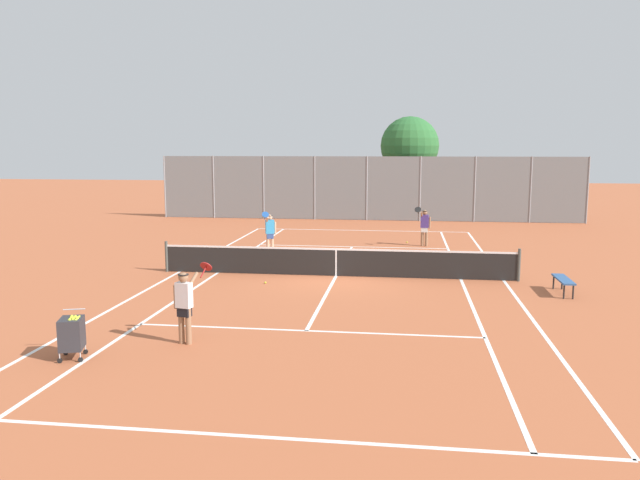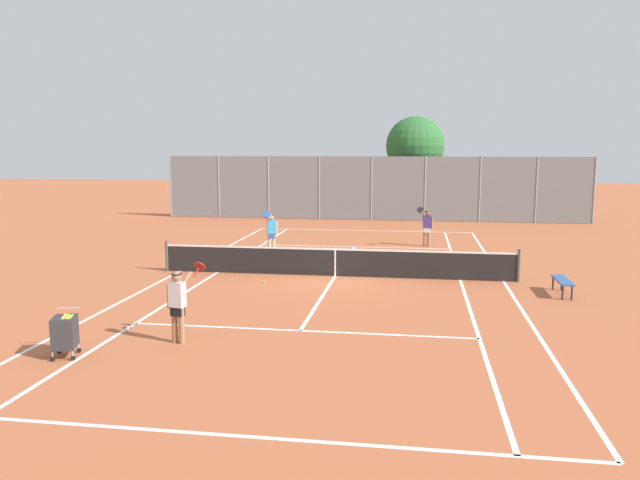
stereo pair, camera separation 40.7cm
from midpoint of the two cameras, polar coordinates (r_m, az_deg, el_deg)
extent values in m
plane|color=#B25B38|center=(21.04, 1.95, -3.33)|extent=(120.00, 120.00, 0.00)
cube|color=white|center=(9.87, -6.75, -17.33)|extent=(11.00, 0.10, 0.01)
cube|color=white|center=(32.72, 4.44, 0.87)|extent=(11.00, 0.10, 0.01)
cube|color=white|center=(22.35, -12.21, -2.81)|extent=(0.10, 23.80, 0.01)
cube|color=white|center=(21.11, 16.97, -3.65)|extent=(0.10, 23.80, 0.01)
cube|color=white|center=(21.90, -8.86, -2.95)|extent=(0.10, 23.80, 0.01)
cube|color=white|center=(20.96, 13.25, -3.59)|extent=(0.10, 23.80, 0.01)
cube|color=white|center=(14.89, -1.03, -8.28)|extent=(8.26, 0.10, 0.01)
cube|color=white|center=(27.30, 3.56, -0.62)|extent=(8.26, 0.10, 0.01)
cube|color=white|center=(21.03, 1.95, -3.33)|extent=(0.10, 12.80, 0.01)
cylinder|color=#474C47|center=(22.42, -13.33, -1.43)|extent=(0.10, 0.10, 1.07)
cylinder|color=#474C47|center=(21.08, 18.24, -2.25)|extent=(0.10, 0.10, 1.07)
cube|color=black|center=(20.95, 1.96, -2.09)|extent=(11.90, 0.02, 0.89)
cube|color=white|center=(20.87, 1.96, -0.86)|extent=(11.90, 0.03, 0.06)
cube|color=white|center=(20.95, 1.96, -2.14)|extent=(0.05, 0.03, 0.89)
cube|color=#2D2D33|center=(13.89, -21.53, -7.85)|extent=(0.59, 0.66, 0.64)
cylinder|color=#B7B7BC|center=(13.72, -20.87, -9.65)|extent=(0.02, 0.02, 0.16)
cylinder|color=black|center=(13.75, -20.85, -10.07)|extent=(0.10, 0.06, 0.10)
cylinder|color=#B7B7BC|center=(13.81, -22.49, -9.62)|extent=(0.02, 0.02, 0.16)
cylinder|color=black|center=(13.85, -22.47, -10.03)|extent=(0.10, 0.06, 0.10)
cylinder|color=#B7B7BC|center=(14.19, -20.43, -9.03)|extent=(0.02, 0.02, 0.16)
cylinder|color=black|center=(14.22, -20.41, -9.43)|extent=(0.10, 0.06, 0.10)
cylinder|color=#B7B7BC|center=(14.28, -22.00, -9.01)|extent=(0.02, 0.02, 0.16)
cylinder|color=black|center=(14.31, -21.98, -9.41)|extent=(0.10, 0.06, 0.10)
cylinder|color=#B7B7BC|center=(14.11, -21.31, -5.83)|extent=(0.43, 0.15, 0.02)
sphere|color=#D1DB33|center=(13.92, -20.92, -6.49)|extent=(0.07, 0.07, 0.07)
sphere|color=#D1DB33|center=(13.84, -20.98, -6.56)|extent=(0.07, 0.07, 0.07)
sphere|color=#D1DB33|center=(13.78, -21.09, -6.57)|extent=(0.07, 0.07, 0.07)
sphere|color=#D1DB33|center=(13.73, -21.08, -6.70)|extent=(0.07, 0.07, 0.07)
sphere|color=#D1DB33|center=(13.65, -21.21, -6.75)|extent=(0.07, 0.07, 0.07)
sphere|color=#D1DB33|center=(13.93, -21.23, -6.44)|extent=(0.07, 0.07, 0.07)
sphere|color=#D1DB33|center=(13.86, -21.26, -6.50)|extent=(0.07, 0.07, 0.07)
sphere|color=#D1DB33|center=(13.81, -21.33, -6.66)|extent=(0.07, 0.07, 0.07)
sphere|color=#D1DB33|center=(13.74, -21.43, -6.62)|extent=(0.07, 0.07, 0.07)
sphere|color=#D1DB33|center=(13.68, -21.46, -6.81)|extent=(0.07, 0.07, 0.07)
sphere|color=#D1DB33|center=(13.93, -21.50, -6.41)|extent=(0.07, 0.07, 0.07)
sphere|color=#D1DB33|center=(13.87, -21.54, -6.49)|extent=(0.07, 0.07, 0.07)
sphere|color=#D1DB33|center=(13.81, -21.62, -6.63)|extent=(0.07, 0.07, 0.07)
sphere|color=#D1DB33|center=(13.75, -21.66, -6.76)|extent=(0.07, 0.07, 0.07)
sphere|color=#D1DB33|center=(13.68, -21.71, -6.71)|extent=(0.07, 0.07, 0.07)
cylinder|color=#936B4C|center=(14.24, -12.34, -7.55)|extent=(0.13, 0.13, 0.82)
cylinder|color=#936B4C|center=(14.14, -11.74, -7.65)|extent=(0.13, 0.13, 0.82)
cube|color=black|center=(14.11, -12.08, -6.31)|extent=(0.31, 0.24, 0.24)
cube|color=white|center=(14.02, -12.13, -4.89)|extent=(0.38, 0.27, 0.56)
sphere|color=#936B4C|center=(13.94, -12.18, -3.33)|extent=(0.22, 0.22, 0.22)
cylinder|color=black|center=(13.92, -12.19, -3.06)|extent=(0.23, 0.23, 0.02)
cylinder|color=#936B4C|center=(14.16, -12.86, -5.03)|extent=(0.08, 0.08, 0.52)
cylinder|color=#936B4C|center=(14.00, -11.40, -3.67)|extent=(0.18, 0.46, 0.35)
cylinder|color=maroon|center=(14.11, -10.40, -2.88)|extent=(0.09, 0.25, 0.22)
cylinder|color=maroon|center=(14.19, -10.15, -2.36)|extent=(0.32, 0.26, 0.23)
cylinder|color=#D8A884|center=(25.61, -3.81, -0.30)|extent=(0.13, 0.13, 0.82)
cylinder|color=#D8A884|center=(25.58, -4.21, -0.31)|extent=(0.13, 0.13, 0.82)
cube|color=#334C8C|center=(25.54, -4.01, 0.42)|extent=(0.33, 0.27, 0.24)
cube|color=#3399D8|center=(25.50, -4.02, 1.23)|extent=(0.39, 0.31, 0.56)
sphere|color=#D8A884|center=(25.45, -4.03, 2.10)|extent=(0.22, 0.22, 0.22)
cylinder|color=black|center=(25.44, -4.03, 2.24)|extent=(0.23, 0.23, 0.02)
cylinder|color=#D8A884|center=(25.54, -3.53, 1.11)|extent=(0.08, 0.08, 0.52)
cylinder|color=#D8A884|center=(25.30, -4.27, 1.83)|extent=(0.24, 0.45, 0.35)
cylinder|color=#1E4C99|center=(25.01, -4.48, 2.12)|extent=(0.12, 0.24, 0.22)
cylinder|color=#1E4C99|center=(24.88, -4.44, 2.34)|extent=(0.33, 0.29, 0.23)
cylinder|color=#936B4C|center=(27.73, 10.33, 0.25)|extent=(0.13, 0.13, 0.82)
cylinder|color=#936B4C|center=(27.74, 9.96, 0.26)|extent=(0.13, 0.13, 0.82)
cube|color=white|center=(27.69, 10.16, 0.93)|extent=(0.30, 0.21, 0.24)
cube|color=#4C388C|center=(27.65, 10.18, 1.67)|extent=(0.36, 0.24, 0.56)
sphere|color=#936B4C|center=(27.60, 10.20, 2.48)|extent=(0.22, 0.22, 0.22)
cylinder|color=black|center=(27.60, 10.20, 2.61)|extent=(0.23, 0.23, 0.02)
cylinder|color=#936B4C|center=(27.63, 10.63, 1.53)|extent=(0.08, 0.08, 0.52)
cylinder|color=#936B4C|center=(27.49, 9.90, 2.25)|extent=(0.13, 0.46, 0.35)
cylinder|color=black|center=(27.23, 9.58, 2.54)|extent=(0.06, 0.25, 0.22)
cylinder|color=black|center=(27.10, 9.56, 2.75)|extent=(0.30, 0.23, 0.23)
sphere|color=#D1DB33|center=(28.63, 8.59, -0.22)|extent=(0.07, 0.07, 0.07)
sphere|color=#D1DB33|center=(19.99, -4.57, -3.88)|extent=(0.07, 0.07, 0.07)
cube|color=#33598C|center=(19.71, 21.85, -3.43)|extent=(0.36, 1.50, 0.05)
cylinder|color=#262626|center=(19.13, 21.87, -4.50)|extent=(0.05, 0.05, 0.41)
cylinder|color=#262626|center=(20.34, 21.07, -3.71)|extent=(0.05, 0.05, 0.41)
cylinder|color=#262626|center=(19.18, 22.60, -4.50)|extent=(0.05, 0.05, 0.41)
cylinder|color=#262626|center=(20.40, 21.76, -3.71)|extent=(0.05, 0.05, 0.41)
cylinder|color=gray|center=(40.09, -13.24, 4.79)|extent=(0.08, 0.08, 3.81)
cylinder|color=gray|center=(39.02, -8.94, 4.82)|extent=(0.08, 0.08, 3.81)
cylinder|color=gray|center=(38.19, -4.43, 4.82)|extent=(0.08, 0.08, 3.81)
cylinder|color=gray|center=(37.59, 0.24, 4.79)|extent=(0.08, 0.08, 3.81)
cylinder|color=gray|center=(37.26, 5.04, 4.72)|extent=(0.08, 0.08, 3.81)
cylinder|color=gray|center=(37.18, 9.89, 4.62)|extent=(0.08, 0.08, 3.81)
cylinder|color=gray|center=(37.37, 14.72, 4.49)|extent=(0.08, 0.08, 3.81)
cylinder|color=gray|center=(37.82, 19.47, 4.33)|extent=(0.08, 0.08, 3.81)
cylinder|color=gray|center=(38.53, 24.07, 4.15)|extent=(0.08, 0.08, 3.81)
cube|color=slate|center=(37.26, 5.04, 4.72)|extent=(25.11, 0.02, 3.77)
cylinder|color=brown|center=(40.55, 8.89, 4.47)|extent=(0.26, 0.26, 3.13)
sphere|color=#2D6B33|center=(40.46, 8.98, 8.51)|extent=(3.70, 3.70, 3.70)
sphere|color=#2D6B33|center=(40.56, 8.89, 7.86)|extent=(2.62, 2.62, 2.62)
camera|label=1|loc=(0.20, -89.48, 0.08)|focal=35.00mm
camera|label=2|loc=(0.20, 90.52, -0.08)|focal=35.00mm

